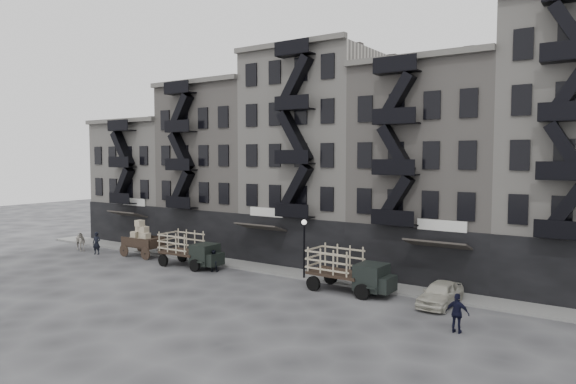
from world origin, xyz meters
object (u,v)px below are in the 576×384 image
Objects in this scene: pedestrian_west at (97,243)px; horse at (79,241)px; policeman at (457,313)px; stake_truck_west at (190,247)px; car_east at (440,294)px; wagon at (142,236)px; pedestrian_mid at (213,261)px; stake_truck_east at (348,267)px.

horse is at bearing 152.67° from pedestrian_west.
stake_truck_west is at bearing -10.73° from policeman.
policeman is (2.15, -4.12, 0.27)m from car_east.
wagon reaches higher than pedestrian_west.
pedestrian_mid is at bearing -5.25° from stake_truck_west.
pedestrian_west reaches higher than policeman.
horse is 27.41m from stake_truck_east.
wagon is 0.69× the size of stake_truck_west.
stake_truck_west is at bearing -41.88° from pedestrian_mid.
pedestrian_mid is 19.47m from policeman.
horse is at bearing -35.08° from pedestrian_mid.
policeman is (28.42, -4.25, -0.83)m from wagon.
pedestrian_west is at bearing -78.02° from horse.
pedestrian_west is 1.01× the size of policeman.
pedestrian_west is at bearing -175.24° from stake_truck_east.
stake_truck_east is 3.44× the size of pedestrian_mid.
stake_truck_east is (27.37, 1.11, 0.71)m from horse.
pedestrian_mid is (-11.16, -0.53, -0.79)m from stake_truck_east.
stake_truck_west is 10.65m from pedestrian_west.
horse is at bearing -168.91° from wagon.
pedestrian_west is (-24.44, -1.27, -0.62)m from stake_truck_east.
wagon reaches higher than stake_truck_west.
pedestrian_west is at bearing -158.42° from wagon.
horse is at bearing -175.91° from stake_truck_east.
stake_truck_west is (13.52, 0.80, 0.66)m from horse.
pedestrian_mid reaches higher than car_east.
wagon reaches higher than car_east.
horse is 1.08× the size of pedestrian_west.
pedestrian_mid is at bearing -174.77° from car_east.
stake_truck_west reaches higher than horse.
car_east is at bearing -72.32° from horse.
wagon is 2.29× the size of pedestrian_mid.
policeman reaches higher than pedestrian_mid.
wagon is at bearing -179.49° from stake_truck_east.
wagon is 0.66× the size of stake_truck_east.
car_east is 17.06m from pedestrian_mid.
stake_truck_west is 3.32× the size of pedestrian_mid.
wagon is at bearing 172.92° from stake_truck_west.
pedestrian_west is (-30.32, -1.59, 0.28)m from car_east.
car_east is at bearing 145.73° from pedestrian_mid.
wagon is 26.29m from car_east.
horse is 1.29× the size of pedestrian_mid.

